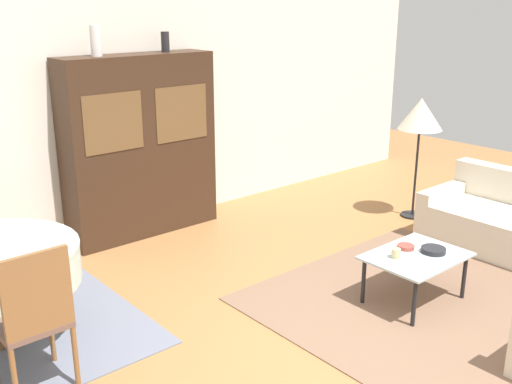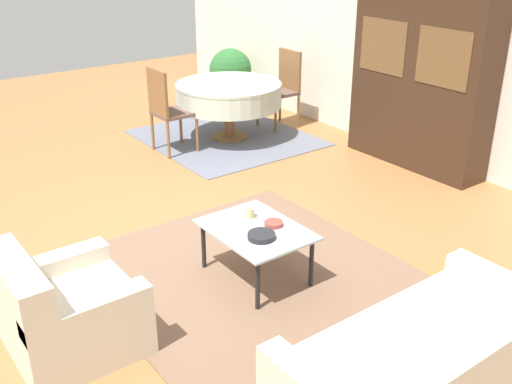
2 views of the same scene
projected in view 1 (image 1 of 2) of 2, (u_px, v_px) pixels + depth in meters
ground_plane at (362, 369)px, 4.28m from camera, size 14.00×14.00×0.00m
wall_back at (108, 113)px, 6.49m from camera, size 10.00×0.06×2.70m
area_rug at (418, 299)px, 5.27m from camera, size 2.65×2.31×0.01m
coffee_table at (416, 260)px, 5.13m from camera, size 0.86×0.64×0.43m
display_cabinet at (141, 146)px, 6.55m from camera, size 1.72×0.43×1.98m
dining_chair_near at (34, 314)px, 3.86m from camera, size 0.44×0.44×1.04m
floor_lamp at (421, 116)px, 6.95m from camera, size 0.52×0.52×1.44m
cup at (396, 253)px, 5.05m from camera, size 0.08×0.08×0.08m
bowl at (433, 250)px, 5.16m from camera, size 0.21×0.21×0.04m
bowl_small at (406, 247)px, 5.24m from camera, size 0.15×0.15×0.03m
vase_tall at (96, 41)px, 5.93m from camera, size 0.11×0.11×0.30m
vase_short at (165, 42)px, 6.45m from camera, size 0.09×0.09×0.22m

